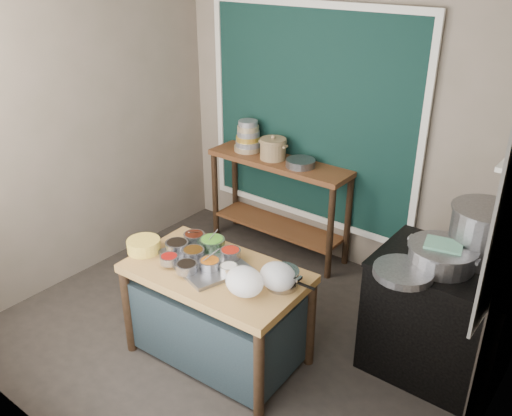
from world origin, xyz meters
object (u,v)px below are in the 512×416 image
Objects in this scene: prep_table at (218,314)px; stove_block at (439,319)px; condiment_tray at (204,260)px; ceramic_crock at (273,150)px; saucepan at (282,278)px; stock_pot at (484,233)px; back_counter at (278,205)px; steamer at (442,256)px; yellow_basin at (144,246)px; utensil_cup at (245,148)px.

stove_block reaches higher than prep_table.
condiment_tray is 1.66m from ceramic_crock.
stock_pot reaches higher than saucepan.
back_counter is 3.18× the size of steamer.
stock_pot is (2.03, -0.53, 0.59)m from back_counter.
yellow_basin is 2.35m from stock_pot.
prep_table is 1.60m from steamer.
back_counter is at bearing 165.27° from stock_pot.
stove_block is 2.46m from utensil_cup.
yellow_basin is (-1.88, -0.98, 0.37)m from stove_block.
stock_pot reaches higher than steamer.
prep_table is 0.86× the size of back_counter.
ceramic_crock reaches higher than stove_block.
ceramic_crock reaches higher than utensil_cup.
steamer is at bearing -119.81° from stove_block.
stock_pot is at bearing 33.48° from prep_table.
back_counter is 2.18m from stock_pot.
condiment_tray is at bearing -70.99° from ceramic_crock.
yellow_basin is at bearing -153.68° from steamer.
stock_pot reaches higher than back_counter.
yellow_basin is at bearing -152.57° from stove_block.
prep_table is at bearing -143.79° from stock_pot.
stove_block is (1.90, -0.73, -0.05)m from back_counter.
stove_block is 1.92× the size of stock_pot.
ceramic_crock is 2.08m from steamer.
ceramic_crock is 0.56× the size of stock_pot.
saucepan is at bearing -138.34° from stove_block.
back_counter reaches higher than prep_table.
saucepan is (0.48, 0.12, 0.44)m from prep_table.
saucepan is 1.65× the size of utensil_cup.
saucepan is at bearing -51.82° from ceramic_crock.
saucepan reaches higher than prep_table.
condiment_tray is 2.31× the size of ceramic_crock.
condiment_tray is at bearing -146.88° from stock_pot.
utensil_cup is (-0.99, 1.55, 0.62)m from prep_table.
saucepan reaches higher than yellow_basin.
steamer is (1.40, 0.76, 0.19)m from condiment_tray.
steamer reaches higher than condiment_tray.
ceramic_crock is 2.16m from stock_pot.
steamer reaches higher than prep_table.
utensil_cup is (-0.39, -0.03, 0.52)m from back_counter.
prep_table is at bearing -69.21° from back_counter.
stove_block is 3.42× the size of ceramic_crock.
stove_block reaches higher than yellow_basin.
steamer reaches higher than stove_block.
back_counter is 0.65m from utensil_cup.
prep_table is 2.06× the size of condiment_tray.
yellow_basin is 2.07m from steamer.
yellow_basin reaches higher than prep_table.
stove_block is 1.17m from saucepan.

